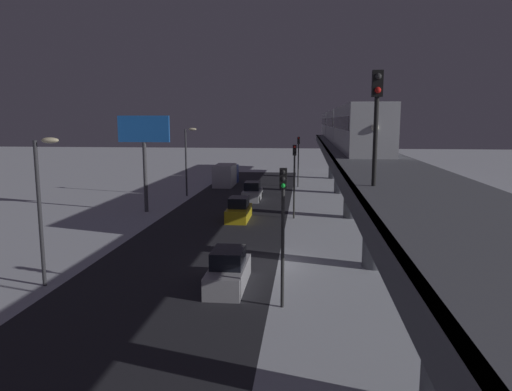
{
  "coord_description": "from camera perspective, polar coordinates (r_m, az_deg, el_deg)",
  "views": [
    {
      "loc": [
        -2.34,
        27.6,
        8.48
      ],
      "look_at": [
        2.28,
        -16.67,
        1.49
      ],
      "focal_mm": 33.7,
      "sensor_mm": 36.0,
      "label": 1
    }
  ],
  "objects": [
    {
      "name": "traffic_light_mid",
      "position": [
        41.49,
        4.58,
        2.97
      ],
      "size": [
        0.32,
        0.44,
        6.4
      ],
      "color": "#2D2D2D",
      "rests_on": "ground_plane"
    },
    {
      "name": "traffic_light_near",
      "position": [
        21.43,
        3.22,
        -2.62
      ],
      "size": [
        0.32,
        0.44,
        6.4
      ],
      "color": "#2D2D2D",
      "rests_on": "ground_plane"
    },
    {
      "name": "elevated_railway",
      "position": [
        28.06,
        14.02,
        2.19
      ],
      "size": [
        5.0,
        101.67,
        6.17
      ],
      "color": "slate",
      "rests_on": "ground_plane"
    },
    {
      "name": "traffic_light_far",
      "position": [
        61.7,
        5.05,
        4.91
      ],
      "size": [
        0.32,
        0.44,
        6.4
      ],
      "color": "#2D2D2D",
      "rests_on": "ground_plane"
    },
    {
      "name": "avenue_asphalt",
      "position": [
        29.73,
        -8.15,
        -7.73
      ],
      "size": [
        11.0,
        101.67,
        0.01
      ],
      "primitive_type": "cube",
      "color": "#28282D",
      "rests_on": "ground_plane"
    },
    {
      "name": "sedan_yellow",
      "position": [
        41.3,
        -2.05,
        -1.8
      ],
      "size": [
        1.8,
        4.46,
        1.97
      ],
      "rotation": [
        0.0,
        0.0,
        3.14
      ],
      "color": "gold",
      "rests_on": "ground_plane"
    },
    {
      "name": "subway_train",
      "position": [
        57.08,
        10.12,
        8.26
      ],
      "size": [
        2.94,
        55.47,
        3.4
      ],
      "color": "#B7BABF",
      "rests_on": "elevated_railway"
    },
    {
      "name": "sedan_silver_2",
      "position": [
        25.01,
        -3.3,
        -8.98
      ],
      "size": [
        1.8,
        4.66,
        1.97
      ],
      "rotation": [
        0.0,
        0.0,
        3.14
      ],
      "color": "#B2B2B7",
      "rests_on": "ground_plane"
    },
    {
      "name": "street_lamp_far",
      "position": [
        54.34,
        -8.09,
        4.97
      ],
      "size": [
        1.35,
        0.44,
        7.65
      ],
      "color": "#38383D",
      "rests_on": "ground_plane"
    },
    {
      "name": "ground_plane",
      "position": [
        28.97,
        1.07,
        -8.1
      ],
      "size": [
        240.0,
        240.0,
        0.0
      ],
      "primitive_type": "plane",
      "color": "silver"
    },
    {
      "name": "sedan_silver",
      "position": [
        51.52,
        -0.44,
        0.33
      ],
      "size": [
        1.91,
        4.64,
        1.97
      ],
      "rotation": [
        0.0,
        0.0,
        3.14
      ],
      "color": "#B2B2B7",
      "rests_on": "ground_plane"
    },
    {
      "name": "box_truck",
      "position": [
        63.52,
        -3.58,
        2.46
      ],
      "size": [
        2.4,
        7.4,
        2.8
      ],
      "color": "navy",
      "rests_on": "ground_plane"
    },
    {
      "name": "rail_signal",
      "position": [
        17.37,
        14.12,
        10.05
      ],
      "size": [
        0.36,
        0.41,
        4.0
      ],
      "color": "black",
      "rests_on": "elevated_railway"
    },
    {
      "name": "street_lamp_near",
      "position": [
        26.41,
        -23.99,
        0.17
      ],
      "size": [
        1.35,
        0.44,
        7.65
      ],
      "color": "#38383D",
      "rests_on": "ground_plane"
    },
    {
      "name": "commercial_billboard",
      "position": [
        45.48,
        -13.16,
        6.61
      ],
      "size": [
        4.8,
        0.36,
        8.9
      ],
      "color": "#4C4C51",
      "rests_on": "ground_plane"
    }
  ]
}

